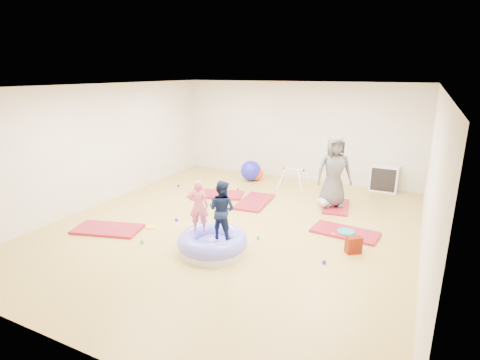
% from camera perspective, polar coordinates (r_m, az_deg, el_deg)
% --- Properties ---
extents(room, '(7.01, 8.01, 2.81)m').
position_cam_1_polar(room, '(7.37, -1.03, 3.15)').
color(room, gold).
rests_on(room, ground).
extents(gym_mat_front_left, '(1.44, 0.99, 0.05)m').
position_cam_1_polar(gym_mat_front_left, '(8.01, -19.51, -7.07)').
color(gym_mat_front_left, maroon).
rests_on(gym_mat_front_left, ground).
extents(gym_mat_mid_left, '(1.47, 1.02, 0.06)m').
position_cam_1_polar(gym_mat_mid_left, '(9.64, -3.64, -2.18)').
color(gym_mat_mid_left, maroon).
rests_on(gym_mat_mid_left, ground).
extents(gym_mat_center_back, '(0.75, 1.35, 0.05)m').
position_cam_1_polar(gym_mat_center_back, '(9.09, 2.25, -3.32)').
color(gym_mat_center_back, maroon).
rests_on(gym_mat_center_back, ground).
extents(gym_mat_right, '(1.31, 0.75, 0.05)m').
position_cam_1_polar(gym_mat_right, '(7.70, 15.70, -7.67)').
color(gym_mat_right, maroon).
rests_on(gym_mat_right, ground).
extents(gym_mat_rear_right, '(0.70, 1.17, 0.05)m').
position_cam_1_polar(gym_mat_rear_right, '(9.06, 14.44, -3.93)').
color(gym_mat_rear_right, maroon).
rests_on(gym_mat_rear_right, ground).
extents(inflatable_cushion, '(1.24, 1.24, 0.39)m').
position_cam_1_polar(inflatable_cushion, '(6.71, -4.20, -9.57)').
color(inflatable_cushion, silver).
rests_on(inflatable_cushion, ground).
extents(child_pink, '(0.41, 0.34, 0.95)m').
position_cam_1_polar(child_pink, '(6.62, -6.32, -3.57)').
color(child_pink, '#EB5F70').
rests_on(child_pink, inflatable_cushion).
extents(child_navy, '(0.52, 0.42, 1.03)m').
position_cam_1_polar(child_navy, '(6.31, -2.81, -4.13)').
color(child_navy, '#101A3B').
rests_on(child_navy, inflatable_cushion).
extents(adult_caregiver, '(0.96, 0.84, 1.65)m').
position_cam_1_polar(adult_caregiver, '(8.81, 14.15, 1.30)').
color(adult_caregiver, '#4E4E4E').
rests_on(adult_caregiver, gym_mat_rear_right).
extents(infant, '(0.37, 0.38, 0.22)m').
position_cam_1_polar(infant, '(8.89, 12.84, -3.29)').
color(infant, '#99BDFF').
rests_on(infant, gym_mat_rear_right).
extents(ball_pit_balls, '(4.74, 3.70, 0.07)m').
position_cam_1_polar(ball_pit_balls, '(8.01, -1.83, -6.01)').
color(ball_pit_balls, '#1F1EBB').
rests_on(ball_pit_balls, ground).
extents(exercise_ball_blue, '(0.59, 0.59, 0.59)m').
position_cam_1_polar(exercise_ball_blue, '(10.86, 1.67, 1.44)').
color(exercise_ball_blue, '#1F1EBB').
rests_on(exercise_ball_blue, ground).
extents(exercise_ball_orange, '(0.42, 0.42, 0.42)m').
position_cam_1_polar(exercise_ball_orange, '(10.90, 2.48, 1.01)').
color(exercise_ball_orange, '#F84503').
rests_on(exercise_ball_orange, ground).
extents(infant_play_gym, '(0.73, 0.70, 0.56)m').
position_cam_1_polar(infant_play_gym, '(10.16, 8.14, 0.70)').
color(infant_play_gym, white).
rests_on(infant_play_gym, ground).
extents(cube_shelf, '(0.70, 0.35, 0.70)m').
position_cam_1_polar(cube_shelf, '(10.56, 21.05, 0.22)').
color(cube_shelf, white).
rests_on(cube_shelf, ground).
extents(balance_disc, '(0.34, 0.34, 0.08)m').
position_cam_1_polar(balance_disc, '(7.65, 15.85, -7.76)').
color(balance_disc, teal).
rests_on(balance_disc, ground).
extents(backpack, '(0.31, 0.29, 0.30)m').
position_cam_1_polar(backpack, '(6.91, 16.91, -9.46)').
color(backpack, '#BA2507').
rests_on(backpack, ground).
extents(yellow_toy, '(0.19, 0.19, 0.03)m').
position_cam_1_polar(yellow_toy, '(7.89, -13.50, -7.01)').
color(yellow_toy, yellow).
rests_on(yellow_toy, ground).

